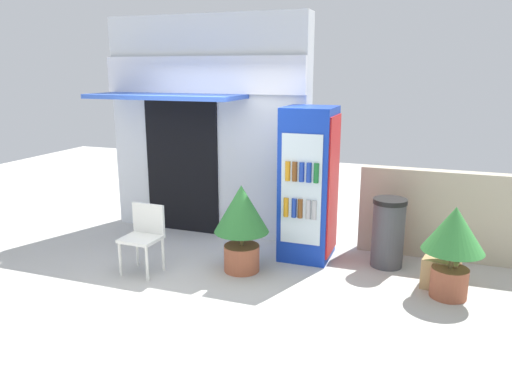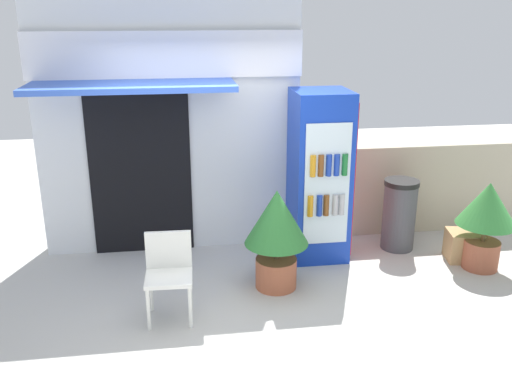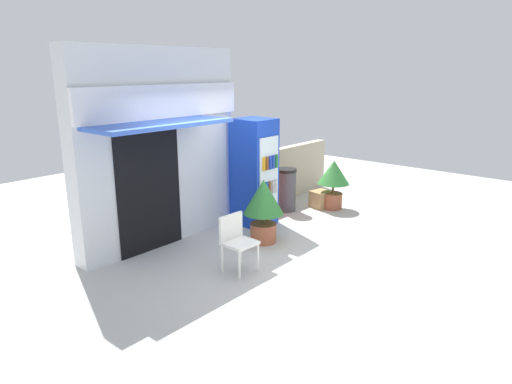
{
  "view_description": "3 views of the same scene",
  "coord_description": "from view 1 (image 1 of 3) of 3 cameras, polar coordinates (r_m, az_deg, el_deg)",
  "views": [
    {
      "loc": [
        2.67,
        -4.86,
        2.43
      ],
      "look_at": [
        0.67,
        0.61,
        0.97
      ],
      "focal_mm": 34.49,
      "sensor_mm": 36.0,
      "label": 1
    },
    {
      "loc": [
        -0.42,
        -4.79,
        2.86
      ],
      "look_at": [
        0.37,
        0.67,
        0.99
      ],
      "focal_mm": 38.8,
      "sensor_mm": 36.0,
      "label": 2
    },
    {
      "loc": [
        -4.98,
        -4.15,
        2.85
      ],
      "look_at": [
        0.36,
        0.41,
        0.92
      ],
      "focal_mm": 31.72,
      "sensor_mm": 36.0,
      "label": 3
    }
  ],
  "objects": [
    {
      "name": "plastic_chair",
      "position": [
        6.15,
        -12.84,
        -4.63
      ],
      "size": [
        0.45,
        0.42,
        0.83
      ],
      "color": "white",
      "rests_on": "ground"
    },
    {
      "name": "trash_bin",
      "position": [
        6.38,
        15.07,
        -4.56
      ],
      "size": [
        0.42,
        0.42,
        0.88
      ],
      "color": "#47474C",
      "rests_on": "ground"
    },
    {
      "name": "potted_plant_near_shop",
      "position": [
        5.95,
        -1.7,
        -3.08
      ],
      "size": [
        0.67,
        0.67,
        1.09
      ],
      "color": "#AD5B3D",
      "rests_on": "ground"
    },
    {
      "name": "potted_plant_curbside",
      "position": [
        5.67,
        21.91,
        -5.18
      ],
      "size": [
        0.65,
        0.65,
        1.02
      ],
      "color": "#995138",
      "rests_on": "ground"
    },
    {
      "name": "cardboard_box",
      "position": [
        6.05,
        20.65,
        -8.73
      ],
      "size": [
        0.44,
        0.41,
        0.35
      ],
      "primitive_type": "cube",
      "rotation": [
        0.0,
        0.0,
        -0.18
      ],
      "color": "tan",
      "rests_on": "ground"
    },
    {
      "name": "ground",
      "position": [
        6.05,
        -8.07,
        -9.72
      ],
      "size": [
        16.0,
        16.0,
        0.0
      ],
      "primitive_type": "plane",
      "color": "beige"
    },
    {
      "name": "stone_boundary_wall",
      "position": [
        6.85,
        22.68,
        -2.66
      ],
      "size": [
        2.57,
        0.2,
        1.17
      ],
      "primitive_type": "cube",
      "color": "#B7AD93",
      "rests_on": "ground"
    },
    {
      "name": "drink_cooler",
      "position": [
        6.36,
        6.13,
        0.9
      ],
      "size": [
        0.65,
        0.74,
        1.97
      ],
      "color": "#1438B2",
      "rests_on": "ground"
    },
    {
      "name": "storefront_building",
      "position": [
        7.36,
        -5.76,
        7.68
      ],
      "size": [
        3.05,
        1.17,
        3.17
      ],
      "color": "silver",
      "rests_on": "ground"
    }
  ]
}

